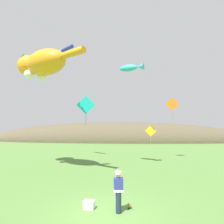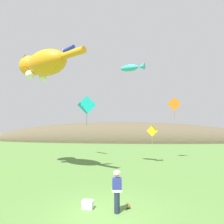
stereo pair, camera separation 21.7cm
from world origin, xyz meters
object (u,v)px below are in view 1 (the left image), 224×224
object	(u,v)px
kite_diamond_gold	(151,131)
kite_spool	(129,206)
kite_diamond_teal	(86,105)
festival_attendant	(118,190)
picnic_cooler	(89,205)
kite_diamond_orange	(173,104)
kite_fish_windsock	(131,68)
kite_giant_cat	(42,64)
kite_tube_streamer	(67,49)

from	to	relation	value
kite_diamond_gold	kite_spool	bearing A→B (deg)	-103.23
kite_diamond_teal	festival_attendant	bearing A→B (deg)	-69.40
picnic_cooler	kite_diamond_orange	xyz separation A→B (m)	(6.80, 12.36, 5.61)
kite_fish_windsock	kite_diamond_teal	size ratio (longest dim) A/B	0.92
picnic_cooler	kite_giant_cat	xyz separation A→B (m)	(-5.11, 6.78, 8.46)
kite_spool	kite_diamond_gold	size ratio (longest dim) A/B	0.12
kite_fish_windsock	kite_tube_streamer	xyz separation A→B (m)	(-6.52, 2.73, 2.87)
festival_attendant	kite_fish_windsock	bearing A→B (deg)	83.90
kite_giant_cat	kite_diamond_orange	xyz separation A→B (m)	(11.92, 5.59, -2.85)
picnic_cooler	kite_giant_cat	world-z (taller)	kite_giant_cat
kite_diamond_teal	kite_diamond_orange	xyz separation A→B (m)	(8.30, 5.20, 0.52)
picnic_cooler	kite_diamond_orange	size ratio (longest dim) A/B	0.23
kite_diamond_teal	picnic_cooler	bearing A→B (deg)	-78.18
kite_spool	kite_diamond_orange	xyz separation A→B (m)	(5.01, 12.23, 5.67)
kite_fish_windsock	kite_tube_streamer	size ratio (longest dim) A/B	1.35
kite_giant_cat	kite_spool	bearing A→B (deg)	-43.85
festival_attendant	kite_diamond_orange	world-z (taller)	kite_diamond_orange
festival_attendant	kite_fish_windsock	world-z (taller)	kite_fish_windsock
festival_attendant	kite_giant_cat	world-z (taller)	kite_giant_cat
kite_spool	kite_fish_windsock	distance (m)	11.86
kite_spool	kite_giant_cat	distance (m)	12.83
kite_diamond_orange	kite_spool	bearing A→B (deg)	-112.26
festival_attendant	kite_spool	distance (m)	1.07
kite_tube_streamer	kite_diamond_gold	size ratio (longest dim) A/B	0.84
kite_giant_cat	kite_diamond_gold	distance (m)	11.45
kite_tube_streamer	kite_diamond_teal	xyz separation A→B (m)	(2.77, -3.91, -6.25)
kite_giant_cat	kite_diamond_teal	distance (m)	4.96
kite_fish_windsock	picnic_cooler	bearing A→B (deg)	-105.11
picnic_cooler	kite_tube_streamer	xyz separation A→B (m)	(-4.27, 11.07, 11.34)
picnic_cooler	kite_fish_windsock	world-z (taller)	kite_fish_windsock
festival_attendant	kite_diamond_orange	size ratio (longest dim) A/B	0.76
festival_attendant	kite_tube_streamer	distance (m)	16.54
kite_diamond_teal	kite_spool	bearing A→B (deg)	-64.87
kite_spool	kite_diamond_teal	xyz separation A→B (m)	(-3.30, 7.03, 5.15)
kite_giant_cat	kite_diamond_teal	size ratio (longest dim) A/B	2.76
kite_diamond_orange	kite_diamond_gold	xyz separation A→B (m)	(-2.61, -2.02, -2.78)
kite_tube_streamer	kite_fish_windsock	bearing A→B (deg)	-22.71
festival_attendant	kite_spool	world-z (taller)	festival_attendant
picnic_cooler	kite_fish_windsock	size ratio (longest dim) A/B	0.23
kite_giant_cat	kite_diamond_gold	xyz separation A→B (m)	(9.31, 3.56, -5.63)
festival_attendant	kite_diamond_gold	world-z (taller)	kite_diamond_gold
kite_spool	kite_diamond_gold	xyz separation A→B (m)	(2.40, 10.21, 2.89)
kite_fish_windsock	kite_diamond_teal	distance (m)	5.19
kite_tube_streamer	kite_diamond_teal	distance (m)	7.88
kite_diamond_teal	kite_giant_cat	bearing A→B (deg)	-173.86
kite_giant_cat	kite_diamond_gold	world-z (taller)	kite_giant_cat
kite_fish_windsock	kite_diamond_teal	xyz separation A→B (m)	(-3.75, -1.18, -3.39)
kite_diamond_orange	festival_attendant	bearing A→B (deg)	-113.32
kite_giant_cat	picnic_cooler	bearing A→B (deg)	-52.95
kite_tube_streamer	kite_diamond_orange	world-z (taller)	kite_tube_streamer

